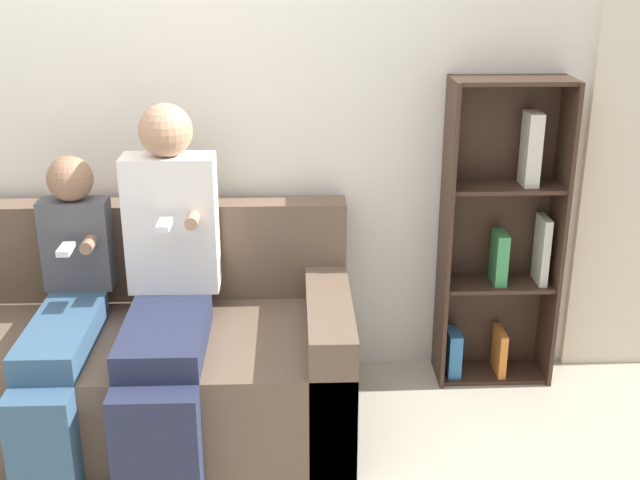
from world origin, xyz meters
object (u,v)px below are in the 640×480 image
(bookshelf, at_px, (500,239))
(child_seated, at_px, (63,312))
(adult_seated, at_px, (167,279))
(couch, at_px, (126,360))

(bookshelf, bearing_deg, child_seated, -165.38)
(child_seated, bearing_deg, adult_seated, 7.52)
(couch, bearing_deg, bookshelf, 12.19)
(adult_seated, bearing_deg, bookshelf, 16.54)
(bookshelf, bearing_deg, couch, -167.81)
(adult_seated, bearing_deg, child_seated, -172.48)
(couch, xyz_separation_m, bookshelf, (1.63, 0.35, 0.39))
(adult_seated, relative_size, child_seated, 1.19)
(couch, bearing_deg, adult_seated, -19.31)
(child_seated, height_order, bookshelf, bookshelf)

